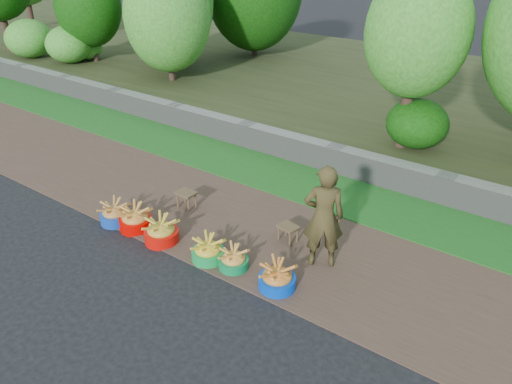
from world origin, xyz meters
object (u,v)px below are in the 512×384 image
Objects in this scene: basin_c at (161,232)px; stool_left at (186,195)px; basin_d at (208,251)px; basin_a at (115,214)px; stool_right at (288,229)px; basin_f at (277,278)px; vendor_woman at (324,217)px; basin_e at (233,260)px; basin_b at (135,219)px.

basin_c reaches higher than stool_left.
basin_c is 1.10× the size of basin_d.
stool_right is at bearing 24.28° from basin_a.
basin_f is at bearing 2.87° from basin_c.
stool_left is at bearing -34.39° from vendor_woman.
basin_e is 1.46m from vendor_woman.
basin_a is 0.93× the size of basin_b.
basin_f is 2.70m from stool_left.
basin_b is (0.43, 0.07, 0.01)m from basin_a.
basin_b is 1.52× the size of stool_right.
basin_c is 1.37m from basin_e.
stool_left is 2.05m from stool_right.
vendor_woman is at bearing 17.36° from basin_b.
basin_d is at bearing -171.64° from basin_e.
basin_c is at bearing -144.49° from stool_right.
basin_d is (0.93, 0.05, -0.02)m from basin_c.
stool_right is at bearing -49.93° from vendor_woman.
basin_a is 1.14× the size of basin_e.
vendor_woman is at bearing -16.99° from stool_right.
basin_c is 1.55× the size of stool_left.
stool_left is 0.22× the size of vendor_woman.
basin_c is 2.14m from basin_f.
stool_left is at bearing 143.97° from basin_d.
basin_b is 1.53× the size of stool_left.
basin_a is 1.99m from basin_d.
basin_a is at bearing -155.72° from stool_right.
basin_d is 0.31× the size of vendor_woman.
stool_left is 2.81m from vendor_woman.
basin_b is at bearing -15.58° from vendor_woman.
basin_c is 1.05× the size of basin_f.
basin_e is at bearing 2.70° from basin_b.
basin_f is 1.18m from stool_right.
basin_e reaches higher than stool_left.
basin_e is 1.26× the size of stool_left.
basin_c reaches higher than basin_f.
basin_d is 1.41× the size of stool_left.
basin_d is at bearing -0.59° from vendor_woman.
basin_a is at bearing -177.23° from basin_f.
basin_b is 0.62m from basin_c.
basin_b reaches higher than basin_e.
basin_f is 1.46× the size of stool_right.
vendor_woman reaches higher than basin_a.
basin_f is at bearing -64.78° from stool_right.
basin_e is 1.24× the size of stool_right.
vendor_woman is at bearing 40.29° from basin_e.
basin_d is at bearing -177.30° from basin_f.
basin_b is at bearing -177.30° from basin_e.
basin_a is 3.20m from basin_f.
basin_e is at bearing 3.81° from basin_a.
basin_e reaches higher than stool_right.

